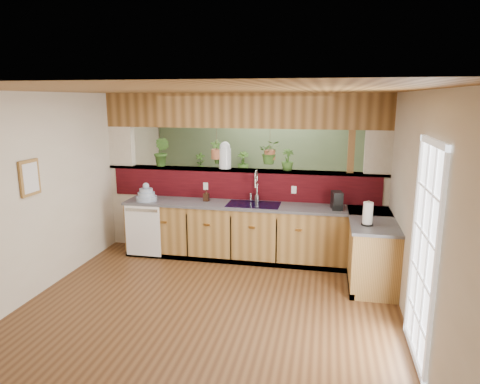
% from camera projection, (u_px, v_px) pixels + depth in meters
% --- Properties ---
extents(ground, '(4.60, 7.00, 0.01)m').
position_uv_depth(ground, '(224.00, 283.00, 5.96)').
color(ground, '#54331A').
rests_on(ground, ground).
extents(ceiling, '(4.60, 7.00, 0.01)m').
position_uv_depth(ceiling, '(222.00, 92.00, 5.41)').
color(ceiling, brown).
rests_on(ceiling, ground).
extents(wall_back, '(4.60, 0.02, 2.60)m').
position_uv_depth(wall_back, '(262.00, 157.00, 9.03)').
color(wall_back, beige).
rests_on(wall_back, ground).
extents(wall_front, '(4.60, 0.02, 2.60)m').
position_uv_depth(wall_front, '(70.00, 326.00, 2.33)').
color(wall_front, beige).
rests_on(wall_front, ground).
extents(wall_left, '(0.02, 7.00, 2.60)m').
position_uv_depth(wall_left, '(67.00, 185.00, 6.13)').
color(wall_left, beige).
rests_on(wall_left, ground).
extents(wall_right, '(0.02, 7.00, 2.60)m').
position_uv_depth(wall_right, '(405.00, 200.00, 5.24)').
color(wall_right, beige).
rests_on(wall_right, ground).
extents(pass_through_partition, '(4.60, 0.21, 2.60)m').
position_uv_depth(pass_through_partition, '(244.00, 181.00, 6.99)').
color(pass_through_partition, beige).
rests_on(pass_through_partition, ground).
extents(pass_through_ledge, '(4.60, 0.21, 0.04)m').
position_uv_depth(pass_through_ledge, '(242.00, 170.00, 6.96)').
color(pass_through_ledge, brown).
rests_on(pass_through_ledge, ground).
extents(header_beam, '(4.60, 0.15, 0.55)m').
position_uv_depth(header_beam, '(243.00, 111.00, 6.76)').
color(header_beam, brown).
rests_on(header_beam, ground).
extents(sage_backwall, '(4.55, 0.02, 2.55)m').
position_uv_depth(sage_backwall, '(262.00, 157.00, 9.02)').
color(sage_backwall, '#586F4C').
rests_on(sage_backwall, ground).
extents(countertop, '(4.14, 1.52, 0.90)m').
position_uv_depth(countertop, '(290.00, 237.00, 6.54)').
color(countertop, olive).
rests_on(countertop, ground).
extents(dishwasher, '(0.58, 0.03, 0.82)m').
position_uv_depth(dishwasher, '(143.00, 231.00, 6.79)').
color(dishwasher, white).
rests_on(dishwasher, ground).
extents(navy_sink, '(0.82, 0.50, 0.18)m').
position_uv_depth(navy_sink, '(253.00, 209.00, 6.67)').
color(navy_sink, black).
rests_on(navy_sink, countertop).
extents(french_door, '(0.06, 1.02, 2.16)m').
position_uv_depth(french_door, '(423.00, 256.00, 4.05)').
color(french_door, white).
rests_on(french_door, ground).
extents(framed_print, '(0.04, 0.35, 0.45)m').
position_uv_depth(framed_print, '(30.00, 178.00, 5.31)').
color(framed_print, olive).
rests_on(framed_print, wall_left).
extents(faucet, '(0.23, 0.23, 0.53)m').
position_uv_depth(faucet, '(256.00, 185.00, 6.73)').
color(faucet, '#B7B7B2').
rests_on(faucet, countertop).
extents(dish_stack, '(0.34, 0.34, 0.29)m').
position_uv_depth(dish_stack, '(146.00, 195.00, 6.89)').
color(dish_stack, '#8EA0B8').
rests_on(dish_stack, countertop).
extents(soap_dispenser, '(0.09, 0.09, 0.19)m').
position_uv_depth(soap_dispenser, '(206.00, 195.00, 6.85)').
color(soap_dispenser, '#3A2115').
rests_on(soap_dispenser, countertop).
extents(coffee_maker, '(0.14, 0.24, 0.26)m').
position_uv_depth(coffee_maker, '(337.00, 201.00, 6.34)').
color(coffee_maker, black).
rests_on(coffee_maker, countertop).
extents(paper_towel, '(0.15, 0.15, 0.33)m').
position_uv_depth(paper_towel, '(368.00, 214.00, 5.53)').
color(paper_towel, black).
rests_on(paper_towel, countertop).
extents(glass_jar, '(0.20, 0.20, 0.44)m').
position_uv_depth(glass_jar, '(225.00, 155.00, 6.97)').
color(glass_jar, silver).
rests_on(glass_jar, pass_through_ledge).
extents(ledge_plant_left, '(0.31, 0.27, 0.49)m').
position_uv_depth(ledge_plant_left, '(162.00, 152.00, 7.17)').
color(ledge_plant_left, '#30561E').
rests_on(ledge_plant_left, pass_through_ledge).
extents(ledge_plant_right, '(0.25, 0.25, 0.34)m').
position_uv_depth(ledge_plant_right, '(288.00, 160.00, 6.78)').
color(ledge_plant_right, '#30561E').
rests_on(ledge_plant_right, pass_through_ledge).
extents(hanging_plant_a, '(0.24, 0.20, 0.51)m').
position_uv_depth(hanging_plant_a, '(217.00, 144.00, 6.96)').
color(hanging_plant_a, brown).
rests_on(hanging_plant_a, header_beam).
extents(hanging_plant_b, '(0.37, 0.33, 0.49)m').
position_uv_depth(hanging_plant_b, '(270.00, 142.00, 6.77)').
color(hanging_plant_b, brown).
rests_on(hanging_plant_b, header_beam).
extents(shelving_console, '(1.56, 0.74, 1.00)m').
position_uv_depth(shelving_console, '(227.00, 195.00, 9.11)').
color(shelving_console, black).
rests_on(shelving_console, ground).
extents(shelf_plant_a, '(0.22, 0.16, 0.39)m').
position_uv_depth(shelf_plant_a, '(200.00, 162.00, 9.07)').
color(shelf_plant_a, '#30561E').
rests_on(shelf_plant_a, shelving_console).
extents(shelf_plant_b, '(0.25, 0.25, 0.44)m').
position_uv_depth(shelf_plant_b, '(243.00, 162.00, 8.88)').
color(shelf_plant_b, '#30561E').
rests_on(shelf_plant_b, shelving_console).
extents(floor_plant, '(0.78, 0.69, 0.79)m').
position_uv_depth(floor_plant, '(299.00, 220.00, 7.63)').
color(floor_plant, '#30561E').
rests_on(floor_plant, ground).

